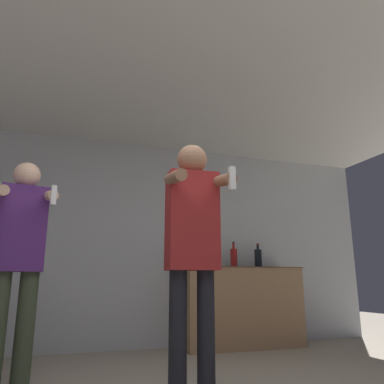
% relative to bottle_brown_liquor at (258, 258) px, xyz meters
% --- Properties ---
extents(wall_back, '(7.00, 0.06, 2.55)m').
position_rel_bottle_brown_liquor_xyz_m(wall_back, '(-1.74, 0.27, 0.19)').
color(wall_back, '#B2B7BC').
rests_on(wall_back, ground_plane).
extents(ceiling_slab, '(7.00, 3.68, 0.05)m').
position_rel_bottle_brown_liquor_xyz_m(ceiling_slab, '(-1.74, -1.34, 1.49)').
color(ceiling_slab, silver).
rests_on(ceiling_slab, wall_back).
extents(counter, '(1.53, 0.55, 0.96)m').
position_rel_bottle_brown_liquor_xyz_m(counter, '(-0.28, -0.02, -0.60)').
color(counter, '#997551').
rests_on(counter, ground_plane).
extents(bottle_brown_liquor, '(0.09, 0.09, 0.32)m').
position_rel_bottle_brown_liquor_xyz_m(bottle_brown_liquor, '(0.00, 0.00, 0.00)').
color(bottle_brown_liquor, black).
rests_on(bottle_brown_liquor, counter).
extents(bottle_red_label, '(0.08, 0.08, 0.26)m').
position_rel_bottle_brown_liquor_xyz_m(bottle_red_label, '(-0.61, 0.00, -0.02)').
color(bottle_red_label, silver).
rests_on(bottle_red_label, counter).
extents(bottle_short_whiskey, '(0.09, 0.09, 0.33)m').
position_rel_bottle_brown_liquor_xyz_m(bottle_short_whiskey, '(-0.35, 0.00, 0.00)').
color(bottle_short_whiskey, maroon).
rests_on(bottle_short_whiskey, counter).
extents(person_woman_foreground, '(0.40, 0.47, 1.69)m').
position_rel_bottle_brown_liquor_xyz_m(person_woman_foreground, '(-1.63, -2.14, -0.07)').
color(person_woman_foreground, black).
rests_on(person_woman_foreground, ground_plane).
extents(person_man_side, '(0.45, 0.49, 1.69)m').
position_rel_bottle_brown_liquor_xyz_m(person_man_side, '(-2.72, -1.37, -0.13)').
color(person_man_side, '#38422D').
rests_on(person_man_side, ground_plane).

